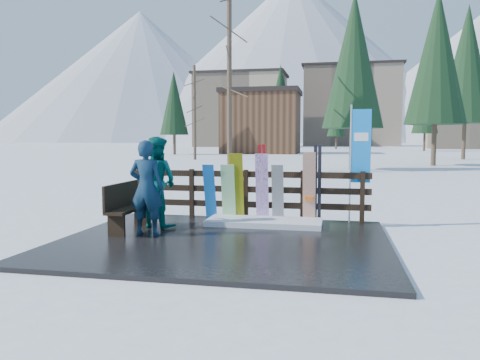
% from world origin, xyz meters
% --- Properties ---
extents(ground, '(700.00, 700.00, 0.00)m').
position_xyz_m(ground, '(0.00, 0.00, 0.00)').
color(ground, white).
rests_on(ground, ground).
extents(deck, '(6.00, 5.00, 0.08)m').
position_xyz_m(deck, '(0.00, 0.00, 0.04)').
color(deck, black).
rests_on(deck, ground).
extents(fence, '(5.60, 0.10, 1.15)m').
position_xyz_m(fence, '(0.00, 2.20, 0.74)').
color(fence, black).
rests_on(fence, deck).
extents(snow_patch, '(2.47, 1.00, 0.12)m').
position_xyz_m(snow_patch, '(0.52, 1.60, 0.14)').
color(snow_patch, white).
rests_on(snow_patch, deck).
extents(bench, '(0.41, 1.50, 0.97)m').
position_xyz_m(bench, '(-2.12, 0.42, 0.60)').
color(bench, black).
rests_on(bench, deck).
extents(snowboard_0, '(0.26, 0.35, 1.28)m').
position_xyz_m(snowboard_0, '(-0.80, 1.98, 0.72)').
color(snowboard_0, blue).
rests_on(snowboard_0, deck).
extents(snowboard_1, '(0.31, 0.26, 1.29)m').
position_xyz_m(snowboard_1, '(-0.36, 1.98, 0.72)').
color(snowboard_1, white).
rests_on(snowboard_1, deck).
extents(snowboard_2, '(0.31, 0.30, 1.54)m').
position_xyz_m(snowboard_2, '(-0.17, 1.98, 0.85)').
color(snowboard_2, '#DCE004').
rests_on(snowboard_2, deck).
extents(snowboard_3, '(0.28, 0.27, 1.53)m').
position_xyz_m(snowboard_3, '(0.41, 1.98, 0.85)').
color(snowboard_3, white).
rests_on(snowboard_3, deck).
extents(snowboard_4, '(0.26, 0.28, 1.29)m').
position_xyz_m(snowboard_4, '(0.76, 1.98, 0.73)').
color(snowboard_4, black).
rests_on(snowboard_4, deck).
extents(snowboard_5, '(0.28, 0.31, 1.57)m').
position_xyz_m(snowboard_5, '(1.45, 1.98, 0.87)').
color(snowboard_5, silver).
rests_on(snowboard_5, deck).
extents(ski_pair_a, '(0.16, 0.35, 1.74)m').
position_xyz_m(ski_pair_a, '(0.42, 2.05, 0.95)').
color(ski_pair_a, maroon).
rests_on(ski_pair_a, deck).
extents(ski_pair_b, '(0.17, 0.27, 1.74)m').
position_xyz_m(ski_pair_b, '(1.63, 2.05, 0.95)').
color(ski_pair_b, black).
rests_on(ski_pair_b, deck).
extents(rental_flag, '(0.45, 0.04, 2.60)m').
position_xyz_m(rental_flag, '(2.50, 2.25, 1.69)').
color(rental_flag, silver).
rests_on(rental_flag, deck).
extents(person_front, '(0.69, 0.47, 1.84)m').
position_xyz_m(person_front, '(-1.53, 0.07, 1.00)').
color(person_front, navy).
rests_on(person_front, deck).
extents(person_back, '(1.11, 0.99, 1.91)m').
position_xyz_m(person_back, '(-1.67, 0.92, 1.03)').
color(person_back, '#085E57').
rests_on(person_back, deck).
extents(resort_buildings, '(73.00, 87.60, 22.60)m').
position_xyz_m(resort_buildings, '(1.03, 115.41, 9.81)').
color(resort_buildings, tan).
rests_on(resort_buildings, ground).
extents(trees, '(41.93, 68.93, 13.87)m').
position_xyz_m(trees, '(5.04, 48.73, 5.93)').
color(trees, '#382B1E').
rests_on(trees, ground).
extents(mountains, '(520.00, 260.00, 120.00)m').
position_xyz_m(mountains, '(-10.50, 328.41, 50.20)').
color(mountains, white).
rests_on(mountains, ground).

